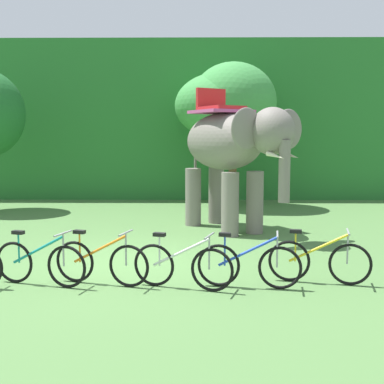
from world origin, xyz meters
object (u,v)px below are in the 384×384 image
at_px(elephant, 230,147).
at_px(bike_yellow, 319,261).
at_px(bike_orange, 101,262).
at_px(bike_blue, 249,265).
at_px(tree_far_right, 220,106).
at_px(tree_far_left, 233,103).
at_px(bike_teal, 40,263).
at_px(bike_white, 182,266).

height_order(elephant, bike_yellow, elephant).
xyz_separation_m(bike_orange, bike_blue, (2.45, -0.15, 0.00)).
bearing_deg(bike_yellow, tree_far_right, 97.57).
distance_m(bike_orange, bike_yellow, 3.67).
height_order(tree_far_left, bike_orange, tree_far_left).
height_order(bike_orange, bike_yellow, same).
relative_size(tree_far_left, bike_yellow, 3.01).
bearing_deg(tree_far_right, bike_teal, -109.70).
bearing_deg(bike_white, bike_blue, 3.63).
bearing_deg(tree_far_right, bike_white, -96.16).
distance_m(bike_teal, bike_yellow, 4.68).
height_order(bike_blue, bike_yellow, same).
bearing_deg(bike_yellow, bike_blue, -167.61).
height_order(tree_far_right, bike_orange, tree_far_right).
bearing_deg(bike_white, tree_far_left, 81.20).
xyz_separation_m(elephant, bike_orange, (-2.46, -4.80, -1.82)).
bearing_deg(tree_far_right, bike_blue, -89.78).
distance_m(tree_far_left, bike_white, 10.26).
distance_m(tree_far_left, bike_orange, 10.34).
relative_size(bike_teal, bike_white, 1.01).
relative_size(elephant, bike_orange, 2.44).
bearing_deg(tree_far_left, bike_teal, -112.26).
relative_size(tree_far_right, tree_far_left, 0.93).
distance_m(bike_teal, bike_white, 2.39).
distance_m(bike_blue, bike_yellow, 1.24).
xyz_separation_m(tree_far_right, elephant, (0.05, -4.72, -1.34)).
bearing_deg(bike_teal, tree_far_left, 67.74).
height_order(tree_far_right, tree_far_left, tree_far_left).
height_order(tree_far_right, bike_teal, tree_far_right).
bearing_deg(bike_white, tree_far_right, 83.84).
bearing_deg(tree_far_right, bike_orange, -104.23).
height_order(tree_far_left, bike_white, tree_far_left).
height_order(elephant, bike_blue, elephant).
bearing_deg(bike_white, bike_teal, 176.06).
xyz_separation_m(bike_teal, bike_white, (2.38, -0.16, 0.00)).
relative_size(tree_far_right, bike_white, 2.86).
height_order(elephant, bike_teal, elephant).
relative_size(bike_teal, bike_orange, 1.00).
distance_m(tree_far_right, bike_blue, 10.18).
relative_size(tree_far_right, bike_orange, 2.85).
height_order(tree_far_right, bike_yellow, tree_far_right).
xyz_separation_m(tree_far_right, bike_blue, (0.04, -9.67, -3.16)).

